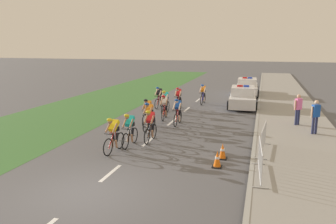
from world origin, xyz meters
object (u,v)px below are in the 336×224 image
(cyclist_sixth, at_px, (178,111))
(police_car_nearest, at_px, (243,98))
(cyclist_ninth, at_px, (159,97))
(traffic_cone_mid, at_px, (223,151))
(cyclist_fourth, at_px, (149,116))
(crowd_barrier_middle, at_px, (264,139))
(police_car_second, at_px, (247,87))
(traffic_cone_near, at_px, (217,159))
(cyclist_eleventh, at_px, (203,94))
(spectator_middle, at_px, (316,115))
(cyclist_eighth, at_px, (165,101))
(spectator_closest, at_px, (298,107))
(crowd_barrier_front, at_px, (260,160))
(cyclist_third, at_px, (150,125))
(cyclist_second, at_px, (130,129))
(cyclist_tenth, at_px, (178,98))
(cyclist_fifth, at_px, (148,111))
(cyclist_seventh, at_px, (164,107))
(cyclist_lead, at_px, (114,134))

(cyclist_sixth, height_order, police_car_nearest, police_car_nearest)
(cyclist_ninth, bearing_deg, traffic_cone_mid, -59.12)
(cyclist_fourth, bearing_deg, crowd_barrier_middle, -21.60)
(police_car_second, height_order, traffic_cone_near, police_car_second)
(cyclist_eleventh, relative_size, traffic_cone_mid, 2.69)
(traffic_cone_mid, distance_m, spectator_middle, 6.05)
(cyclist_fourth, distance_m, cyclist_sixth, 1.92)
(cyclist_eighth, relative_size, spectator_closest, 1.03)
(police_car_nearest, distance_m, crowd_barrier_front, 13.09)
(cyclist_eleventh, bearing_deg, cyclist_ninth, -138.97)
(cyclist_eighth, xyz_separation_m, crowd_barrier_front, (6.10, -9.36, -0.14))
(cyclist_eleventh, bearing_deg, police_car_nearest, -7.06)
(cyclist_sixth, bearing_deg, cyclist_eighth, 118.91)
(cyclist_third, distance_m, cyclist_fourth, 2.03)
(cyclist_eleventh, distance_m, crowd_barrier_middle, 11.57)
(cyclist_second, bearing_deg, cyclist_eleventh, 83.73)
(traffic_cone_near, relative_size, spectator_closest, 0.38)
(crowd_barrier_front, relative_size, traffic_cone_mid, 3.63)
(cyclist_eleventh, xyz_separation_m, crowd_barrier_middle, (4.43, -10.69, -0.14))
(cyclist_eighth, relative_size, traffic_cone_near, 2.69)
(cyclist_third, relative_size, police_car_second, 0.39)
(police_car_nearest, height_order, crowd_barrier_middle, police_car_nearest)
(cyclist_fourth, bearing_deg, spectator_middle, 8.34)
(cyclist_tenth, bearing_deg, cyclist_fourth, -90.29)
(cyclist_eighth, distance_m, police_car_nearest, 5.95)
(cyclist_fourth, bearing_deg, spectator_closest, 21.31)
(cyclist_third, distance_m, crowd_barrier_middle, 5.06)
(cyclist_fifth, xyz_separation_m, cyclist_seventh, (0.49, 1.63, 0.00))
(cyclist_seventh, height_order, spectator_middle, spectator_middle)
(police_car_second, bearing_deg, cyclist_lead, -104.20)
(cyclist_lead, distance_m, cyclist_ninth, 9.91)
(cyclist_eighth, height_order, cyclist_ninth, same)
(cyclist_tenth, distance_m, crowd_barrier_front, 12.42)
(cyclist_tenth, distance_m, traffic_cone_near, 11.20)
(cyclist_sixth, relative_size, spectator_closest, 1.03)
(cyclist_sixth, relative_size, crowd_barrier_middle, 0.74)
(police_car_nearest, bearing_deg, traffic_cone_near, -90.52)
(cyclist_fourth, distance_m, police_car_second, 14.59)
(cyclist_sixth, distance_m, traffic_cone_near, 6.60)
(cyclist_fourth, relative_size, cyclist_ninth, 1.00)
(crowd_barrier_middle, xyz_separation_m, traffic_cone_mid, (-1.53, -1.06, -0.34))
(spectator_closest, bearing_deg, cyclist_seventh, -177.78)
(crowd_barrier_middle, bearing_deg, cyclist_tenth, 124.44)
(cyclist_third, distance_m, spectator_middle, 8.06)
(crowd_barrier_front, bearing_deg, cyclist_lead, 168.77)
(cyclist_fifth, xyz_separation_m, police_car_nearest, (4.71, 7.02, -0.11))
(cyclist_third, xyz_separation_m, cyclist_tenth, (-0.69, 7.98, 0.00))
(cyclist_eighth, bearing_deg, crowd_barrier_front, -56.91)
(cyclist_fourth, height_order, cyclist_ninth, same)
(cyclist_seventh, xyz_separation_m, cyclist_tenth, (-0.02, 3.44, 0.00))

